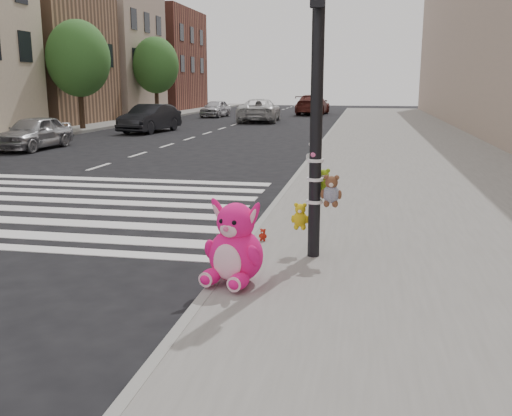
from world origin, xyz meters
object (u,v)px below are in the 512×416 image
(signal_pole, at_px, (318,134))
(car_silver_far, at_px, (34,133))
(car_white_near, at_px, (259,110))
(red_teddy, at_px, (263,235))
(pink_bunny, at_px, (235,249))
(car_dark_far, at_px, (150,118))

(signal_pole, bearing_deg, car_silver_far, 133.80)
(car_silver_far, height_order, car_white_near, car_white_near)
(red_teddy, xyz_separation_m, car_silver_far, (-10.74, 11.47, 0.39))
(red_teddy, bearing_deg, pink_bunny, -82.81)
(car_silver_far, bearing_deg, signal_pole, -44.73)
(pink_bunny, xyz_separation_m, car_silver_far, (-10.74, 13.30, 0.07))
(pink_bunny, relative_size, car_dark_far, 0.24)
(red_teddy, height_order, car_white_near, car_white_near)
(signal_pole, height_order, car_dark_far, signal_pole)
(pink_bunny, bearing_deg, red_teddy, 104.67)
(signal_pole, distance_m, car_white_near, 29.79)
(car_dark_far, height_order, car_white_near, car_white_near)
(red_teddy, bearing_deg, car_dark_far, 122.82)
(pink_bunny, bearing_deg, car_white_near, 114.81)
(pink_bunny, xyz_separation_m, red_teddy, (0.01, 1.83, -0.32))
(car_silver_far, xyz_separation_m, car_white_near, (5.44, 17.08, 0.11))
(car_silver_far, distance_m, car_white_near, 17.93)
(red_teddy, bearing_deg, signal_pole, -28.28)
(car_dark_far, bearing_deg, car_white_near, 73.94)
(red_teddy, bearing_deg, car_white_near, 107.96)
(pink_bunny, distance_m, red_teddy, 1.86)
(signal_pole, xyz_separation_m, car_white_near, (-6.12, 29.14, -1.06))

